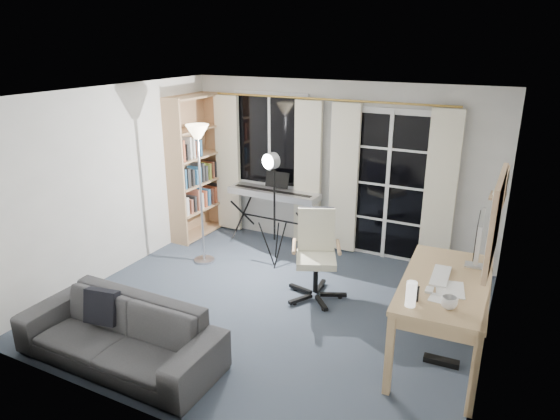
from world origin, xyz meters
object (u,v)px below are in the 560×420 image
(torchiere_lamp, at_px, (199,153))
(desk, at_px, (445,291))
(bookshelf, at_px, (193,171))
(office_chair, at_px, (316,246))
(studio_light, at_px, (272,174))
(sofa, at_px, (118,325))
(keyboard_piano, at_px, (274,194))
(mug, at_px, (449,301))
(monitor, at_px, (479,237))

(torchiere_lamp, xyz_separation_m, desk, (3.30, -0.79, -0.81))
(bookshelf, bearing_deg, office_chair, -19.54)
(bookshelf, relative_size, torchiere_lamp, 1.14)
(studio_light, xyz_separation_m, office_chair, (0.83, -0.47, -0.66))
(office_chair, relative_size, sofa, 0.52)
(torchiere_lamp, xyz_separation_m, keyboard_piano, (0.56, 1.02, -0.76))
(studio_light, distance_m, office_chair, 1.16)
(torchiere_lamp, height_order, mug, torchiere_lamp)
(desk, distance_m, sofa, 3.07)
(office_chair, height_order, monitor, monitor)
(studio_light, bearing_deg, keyboard_piano, 136.24)
(studio_light, relative_size, desk, 1.02)
(keyboard_piano, relative_size, mug, 10.41)
(sofa, bearing_deg, studio_light, 83.40)
(mug, relative_size, sofa, 0.07)
(office_chair, height_order, sofa, office_chair)
(desk, bearing_deg, bookshelf, 155.50)
(mug, bearing_deg, sofa, -161.54)
(sofa, bearing_deg, torchiere_lamp, 105.11)
(office_chair, bearing_deg, desk, -46.69)
(keyboard_piano, relative_size, desk, 0.89)
(monitor, relative_size, sofa, 0.29)
(torchiere_lamp, distance_m, office_chair, 1.96)
(torchiere_lamp, xyz_separation_m, studio_light, (0.90, 0.33, -0.25))
(torchiere_lamp, xyz_separation_m, mug, (3.40, -1.29, -0.64))
(desk, bearing_deg, keyboard_piano, 143.59)
(bookshelf, height_order, mug, bookshelf)
(bookshelf, bearing_deg, desk, -20.12)
(desk, height_order, monitor, monitor)
(monitor, bearing_deg, keyboard_piano, 152.18)
(bookshelf, xyz_separation_m, torchiere_lamp, (0.71, -0.79, 0.50))
(keyboard_piano, distance_m, monitor, 3.26)
(bookshelf, xyz_separation_m, monitor, (4.20, -1.14, 0.11))
(keyboard_piano, relative_size, studio_light, 0.88)
(desk, relative_size, mug, 11.66)
(keyboard_piano, distance_m, studio_light, 0.93)
(bookshelf, xyz_separation_m, sofa, (1.31, -3.02, -0.63))
(bookshelf, bearing_deg, sofa, -65.02)
(torchiere_lamp, bearing_deg, keyboard_piano, 61.27)
(studio_light, xyz_separation_m, monitor, (2.60, -0.67, -0.15))
(bookshelf, xyz_separation_m, keyboard_piano, (1.27, 0.23, -0.26))
(desk, height_order, mug, mug)
(keyboard_piano, height_order, mug, keyboard_piano)
(bookshelf, bearing_deg, monitor, -13.66)
(monitor, xyz_separation_m, sofa, (-2.89, -1.88, -0.74))
(bookshelf, distance_m, studio_light, 1.69)
(sofa, bearing_deg, keyboard_piano, 90.75)
(torchiere_lamp, height_order, sofa, torchiere_lamp)
(bookshelf, relative_size, desk, 1.38)
(monitor, bearing_deg, desk, -116.47)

